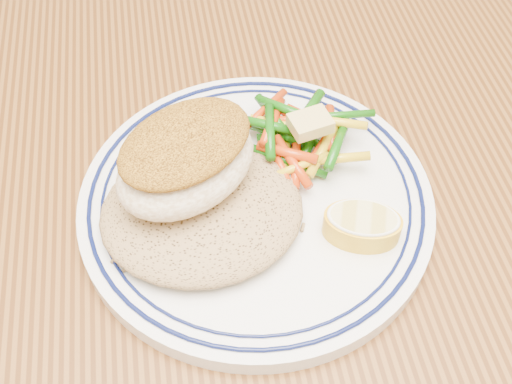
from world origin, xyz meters
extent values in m
cube|color=#4B290F|center=(0.00, 0.00, 0.73)|extent=(1.50, 0.90, 0.04)
cylinder|color=white|center=(-0.05, 0.04, 0.76)|extent=(0.26, 0.26, 0.01)
torus|color=#0A113F|center=(-0.05, 0.04, 0.77)|extent=(0.24, 0.24, 0.00)
torus|color=#0A113F|center=(-0.05, 0.04, 0.77)|extent=(0.22, 0.22, 0.00)
ellipsoid|color=olive|center=(-0.09, 0.03, 0.78)|extent=(0.14, 0.12, 0.03)
ellipsoid|color=white|center=(-0.10, 0.04, 0.81)|extent=(0.13, 0.12, 0.05)
ellipsoid|color=#996618|center=(-0.10, 0.05, 0.83)|extent=(0.12, 0.11, 0.02)
cylinder|color=#11520A|center=(-0.01, 0.08, 0.77)|extent=(0.01, 0.05, 0.01)
cylinder|color=#11520A|center=(-0.02, 0.09, 0.77)|extent=(0.05, 0.01, 0.01)
cylinder|color=gold|center=(-0.02, 0.09, 0.77)|extent=(0.03, 0.05, 0.01)
cylinder|color=#BA3309|center=(-0.03, 0.08, 0.77)|extent=(0.03, 0.04, 0.01)
cylinder|color=gold|center=(-0.03, 0.06, 0.77)|extent=(0.02, 0.06, 0.01)
cylinder|color=#11520A|center=(0.00, 0.08, 0.77)|extent=(0.04, 0.05, 0.02)
cylinder|color=#11520A|center=(0.00, 0.09, 0.77)|extent=(0.03, 0.06, 0.01)
cylinder|color=#11520A|center=(-0.03, 0.07, 0.77)|extent=(0.04, 0.03, 0.01)
cylinder|color=#11520A|center=(-0.02, 0.06, 0.78)|extent=(0.06, 0.03, 0.01)
cylinder|color=#BA3309|center=(-0.02, 0.06, 0.78)|extent=(0.02, 0.05, 0.01)
cylinder|color=#BA3309|center=(0.01, 0.08, 0.78)|extent=(0.04, 0.05, 0.01)
cylinder|color=#BA3309|center=(-0.03, 0.07, 0.78)|extent=(0.01, 0.05, 0.01)
cylinder|color=#11520A|center=(-0.03, 0.09, 0.78)|extent=(0.04, 0.03, 0.01)
cylinder|color=#11520A|center=(0.00, 0.10, 0.78)|extent=(0.04, 0.05, 0.01)
cylinder|color=gold|center=(-0.02, 0.10, 0.78)|extent=(0.05, 0.02, 0.01)
cylinder|color=#BA3309|center=(0.02, 0.09, 0.78)|extent=(0.02, 0.05, 0.01)
cylinder|color=gold|center=(0.00, 0.07, 0.78)|extent=(0.03, 0.04, 0.01)
cylinder|color=#BA3309|center=(0.00, 0.10, 0.78)|extent=(0.04, 0.04, 0.01)
cylinder|color=gold|center=(-0.02, 0.05, 0.78)|extent=(0.05, 0.02, 0.01)
cylinder|color=#11520A|center=(-0.03, 0.10, 0.78)|extent=(0.02, 0.05, 0.01)
cylinder|color=gold|center=(0.01, 0.06, 0.78)|extent=(0.05, 0.02, 0.01)
cylinder|color=#BA3309|center=(-0.02, 0.06, 0.78)|extent=(0.02, 0.05, 0.01)
cylinder|color=#BA3309|center=(-0.02, 0.10, 0.78)|extent=(0.06, 0.02, 0.01)
cylinder|color=#BA3309|center=(-0.01, 0.10, 0.78)|extent=(0.04, 0.04, 0.01)
cylinder|color=#BA3309|center=(-0.02, 0.06, 0.78)|extent=(0.04, 0.03, 0.01)
cylinder|color=#BA3309|center=(-0.03, 0.10, 0.78)|extent=(0.03, 0.05, 0.02)
cylinder|color=#BA3309|center=(-0.04, 0.11, 0.78)|extent=(0.05, 0.05, 0.01)
cylinder|color=#11520A|center=(-0.03, 0.09, 0.79)|extent=(0.04, 0.03, 0.01)
cylinder|color=#11520A|center=(0.02, 0.09, 0.78)|extent=(0.06, 0.01, 0.01)
cylinder|color=gold|center=(0.02, 0.09, 0.79)|extent=(0.05, 0.03, 0.01)
cylinder|color=#11520A|center=(0.01, 0.06, 0.79)|extent=(0.03, 0.05, 0.01)
cylinder|color=#11520A|center=(-0.01, 0.10, 0.79)|extent=(0.04, 0.04, 0.01)
cylinder|color=#11520A|center=(-0.03, 0.08, 0.79)|extent=(0.02, 0.05, 0.01)
cube|color=#D3B767|center=(0.00, 0.08, 0.80)|extent=(0.03, 0.03, 0.01)
torus|color=white|center=(0.02, 0.00, 0.78)|extent=(0.06, 0.06, 0.00)
camera|label=1|loc=(-0.10, -0.24, 1.13)|focal=45.00mm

